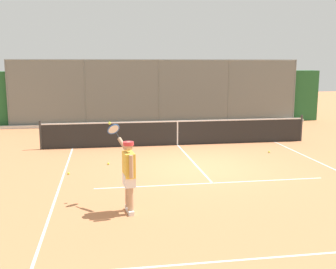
{
  "coord_description": "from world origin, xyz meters",
  "views": [
    {
      "loc": [
        2.83,
        11.81,
        3.18
      ],
      "look_at": [
        0.93,
        -0.04,
        1.05
      ],
      "focal_mm": 43.59,
      "sensor_mm": 36.0,
      "label": 1
    }
  ],
  "objects": [
    {
      "name": "tennis_player",
      "position": [
        2.34,
        3.43,
        0.9
      ],
      "size": [
        0.59,
        1.29,
        1.84
      ],
      "rotation": [
        0.0,
        0.0,
        -1.45
      ],
      "color": "silver",
      "rests_on": "ground"
    },
    {
      "name": "court_line_markings",
      "position": [
        0.0,
        1.96,
        0.0
      ],
      "size": [
        8.06,
        9.45,
        0.01
      ],
      "color": "white",
      "rests_on": "ground"
    },
    {
      "name": "tennis_net",
      "position": [
        0.0,
        -3.53,
        0.49
      ],
      "size": [
        10.36,
        0.09,
        1.07
      ],
      "color": "#2D2D2D",
      "rests_on": "ground"
    },
    {
      "name": "tennis_ball_near_net",
      "position": [
        3.87,
        0.17,
        0.03
      ],
      "size": [
        0.07,
        0.07,
        0.07
      ],
      "primitive_type": "sphere",
      "color": "#CCDB33",
      "rests_on": "ground"
    },
    {
      "name": "fence_backdrop",
      "position": [
        -0.0,
        -9.48,
        1.36
      ],
      "size": [
        17.77,
        1.37,
        3.33
      ],
      "color": "slate",
      "rests_on": "ground"
    },
    {
      "name": "ground_plane",
      "position": [
        0.0,
        0.0,
        0.0
      ],
      "size": [
        60.0,
        60.0,
        0.0
      ],
      "primitive_type": "plane",
      "color": "#C67A4C"
    },
    {
      "name": "tennis_ball_by_sideline",
      "position": [
        -2.97,
        -1.62,
        0.03
      ],
      "size": [
        0.07,
        0.07,
        0.07
      ],
      "primitive_type": "sphere",
      "color": "#C1D138",
      "rests_on": "ground"
    },
    {
      "name": "tennis_ball_near_baseline",
      "position": [
        2.71,
        -0.8,
        0.03
      ],
      "size": [
        0.07,
        0.07,
        0.07
      ],
      "primitive_type": "sphere",
      "color": "#CCDB33",
      "rests_on": "ground"
    }
  ]
}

